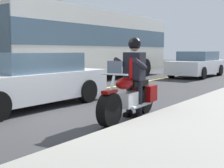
{
  "coord_description": "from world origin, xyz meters",
  "views": [
    {
      "loc": [
        4.7,
        5.02,
        1.46
      ],
      "look_at": [
        -0.54,
        1.27,
        0.75
      ],
      "focal_mm": 48.98,
      "sensor_mm": 36.0,
      "label": 1
    }
  ],
  "objects_px": {
    "motorcycle_main": "(130,98)",
    "car_silver": "(27,80)",
    "rider_main": "(134,70)",
    "car_dark": "(197,64)",
    "bus_far": "(90,42)"
  },
  "relations": [
    {
      "from": "motorcycle_main",
      "to": "car_silver",
      "type": "height_order",
      "value": "car_silver"
    },
    {
      "from": "motorcycle_main",
      "to": "car_silver",
      "type": "distance_m",
      "value": 2.95
    },
    {
      "from": "motorcycle_main",
      "to": "car_dark",
      "type": "height_order",
      "value": "car_dark"
    },
    {
      "from": "motorcycle_main",
      "to": "car_silver",
      "type": "bearing_deg",
      "value": -82.98
    },
    {
      "from": "rider_main",
      "to": "car_dark",
      "type": "relative_size",
      "value": 0.38
    },
    {
      "from": "rider_main",
      "to": "car_silver",
      "type": "relative_size",
      "value": 0.38
    },
    {
      "from": "bus_far",
      "to": "car_silver",
      "type": "distance_m",
      "value": 7.4
    },
    {
      "from": "bus_far",
      "to": "car_silver",
      "type": "relative_size",
      "value": 2.4
    },
    {
      "from": "motorcycle_main",
      "to": "rider_main",
      "type": "height_order",
      "value": "rider_main"
    },
    {
      "from": "motorcycle_main",
      "to": "bus_far",
      "type": "distance_m",
      "value": 8.86
    },
    {
      "from": "rider_main",
      "to": "motorcycle_main",
      "type": "bearing_deg",
      "value": 5.63
    },
    {
      "from": "car_silver",
      "to": "car_dark",
      "type": "bearing_deg",
      "value": 178.34
    },
    {
      "from": "rider_main",
      "to": "bus_far",
      "type": "height_order",
      "value": "bus_far"
    },
    {
      "from": "rider_main",
      "to": "bus_far",
      "type": "relative_size",
      "value": 0.16
    },
    {
      "from": "motorcycle_main",
      "to": "bus_far",
      "type": "xyz_separation_m",
      "value": [
        -6.17,
        -6.19,
        1.42
      ]
    }
  ]
}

